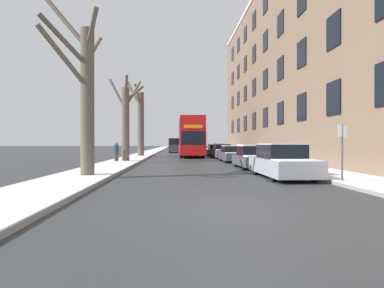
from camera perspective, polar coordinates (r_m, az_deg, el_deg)
The scene contains 16 objects.
ground_plane at distance 7.22m, azimuth 9.25°, elevation -12.03°, with size 320.00×320.00×0.00m, color #303335.
sidewalk_left at distance 60.05m, azimuth -7.02°, elevation -1.22°, with size 2.64×130.00×0.16m.
sidewalk_right at distance 60.33m, azimuth 3.61°, elevation -1.21°, with size 2.64×130.00×0.16m.
terrace_facade_right at distance 31.30m, azimuth 21.98°, elevation 13.82°, with size 9.10×41.19×17.84m.
bare_tree_left_0 at distance 13.89m, azimuth -19.70°, elevation 9.55°, with size 2.86×4.53×8.08m.
bare_tree_left_1 at distance 24.18m, azimuth -12.47°, elevation 4.57°, with size 2.79×2.87×6.71m.
bare_tree_left_2 at distance 33.53m, azimuth -9.89°, elevation 4.41°, with size 2.07×3.15×8.49m.
double_decker_bus at distance 33.82m, azimuth -0.28°, elevation 1.65°, with size 2.57×10.50×4.24m.
parked_car_0 at distance 13.81m, azimuth 16.73°, elevation -3.31°, with size 1.87×4.42×1.50m.
parked_car_1 at distance 18.62m, azimuth 11.45°, elevation -2.51°, with size 1.78×3.98×1.44m.
parked_car_2 at distance 24.72m, azimuth 7.79°, elevation -1.94°, with size 1.84×4.23×1.33m.
parked_car_3 at distance 30.26m, azimuth 5.77°, elevation -1.42°, with size 1.70×4.11×1.49m.
parked_car_4 at distance 35.61m, azimuth 4.42°, elevation -1.25°, with size 1.71×4.12×1.40m.
oncoming_van at distance 49.74m, azimuth -3.28°, elevation -0.14°, with size 1.95×5.50×2.32m.
pedestrian_left_sidewalk at distance 23.64m, azimuth -14.20°, elevation -1.39°, with size 0.35×0.35×1.61m.
street_sign_post at distance 12.20m, azimuth 26.69°, elevation -0.97°, with size 0.32×0.07×2.22m.
Camera 1 is at (-1.52, -6.89, 1.52)m, focal length 28.00 mm.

